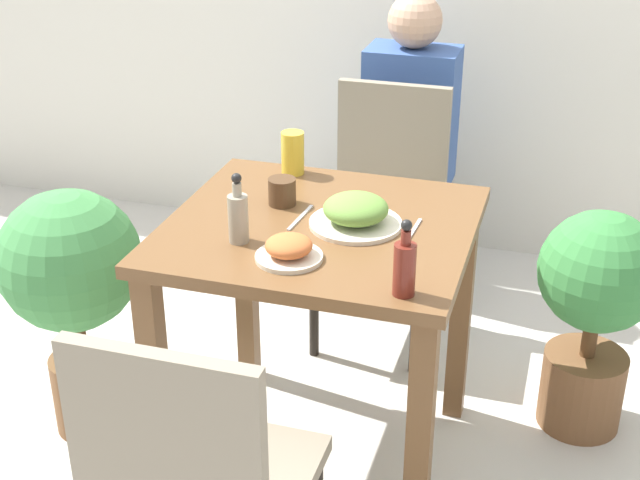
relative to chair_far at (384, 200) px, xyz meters
The scene contains 14 objects.
ground_plane 0.93m from the chair_far, 90.07° to the right, with size 16.00×16.00×0.00m, color beige.
dining_table 0.78m from the chair_far, 90.07° to the right, with size 0.80×0.76×0.78m.
chair_far is the anchor object (origin of this frame).
food_plate 0.82m from the chair_far, 83.04° to the right, with size 0.25×0.25×0.09m.
side_plate 1.04m from the chair_far, 90.75° to the right, with size 0.17×0.17×0.06m.
drink_cup 0.76m from the chair_far, 101.33° to the right, with size 0.08×0.08×0.08m.
juice_glass 0.59m from the chair_far, 111.73° to the right, with size 0.07×0.07×0.13m.
sauce_bottle 1.17m from the chair_far, 74.97° to the right, with size 0.05×0.05×0.19m.
condiment_bottle 1.01m from the chair_far, 100.03° to the right, with size 0.05×0.05×0.19m.
fork_utensil 0.81m from the chair_far, 94.50° to the right, with size 0.02×0.17×0.00m.
spoon_utensil 0.84m from the chair_far, 72.10° to the right, with size 0.02×0.17×0.00m.
potted_plant_left 1.12m from the chair_far, 130.97° to the right, with size 0.42×0.42×0.80m.
potted_plant_right 0.84m from the chair_far, 27.39° to the right, with size 0.36×0.36×0.73m.
person_figure 0.38m from the chair_far, 88.59° to the left, with size 0.34×0.22×1.17m.
Camera 1 is at (0.62, -2.05, 1.78)m, focal length 50.00 mm.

